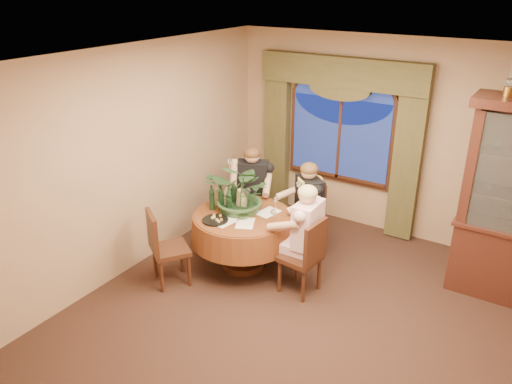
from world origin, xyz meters
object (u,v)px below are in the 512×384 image
Objects in this scene: stoneware_vase at (241,200)px; wine_bottle_3 at (229,200)px; wine_bottle_1 at (221,198)px; chair_front_left at (171,248)px; chair_back_right at (303,217)px; wine_bottle_5 at (218,193)px; chair_back at (249,204)px; olive_bowl at (243,216)px; centerpiece_plant at (242,168)px; wine_bottle_0 at (212,198)px; person_pink at (307,238)px; wine_bottle_4 at (226,197)px; dining_table at (243,240)px; wine_bottle_2 at (234,193)px; person_scarf at (309,210)px; oil_lamp_left at (510,80)px; chair_right at (300,256)px; person_back at (252,193)px.

wine_bottle_3 is at bearing -116.80° from stoneware_vase.
chair_front_left is at bearing -106.88° from wine_bottle_1.
wine_bottle_5 reaches higher than chair_back_right.
chair_back is 6.41× the size of olive_bowl.
stoneware_vase is at bearing 146.69° from centerpiece_plant.
wine_bottle_5 is at bearing 95.10° from wine_bottle_0.
stoneware_vase is 0.81× the size of wine_bottle_3.
wine_bottle_4 is (-1.16, -0.00, 0.25)m from person_pink.
dining_table is 4.05× the size of wine_bottle_2.
wine_bottle_2 is at bearing 72.09° from person_scarf.
oil_lamp_left is 0.35× the size of chair_back.
person_pink is 1.19m from wine_bottle_2.
oil_lamp_left reaches higher than chair_back_right.
person_scarf is at bearing 24.53° from person_pink.
wine_bottle_1 is at bearing 30.79° from wine_bottle_0.
wine_bottle_3 reaches higher than olive_bowl.
wine_bottle_0 is at bearing 96.05° from chair_right.
person_back reaches higher than chair_back_right.
oil_lamp_left is 1.03× the size of wine_bottle_3.
chair_back is 1.54m from person_pink.
chair_front_left is 0.92m from wine_bottle_3.
wine_bottle_1 reaches higher than stoneware_vase.
person_pink reaches higher than chair_back_right.
wine_bottle_3 is (0.36, 0.73, 0.44)m from chair_front_left.
person_back reaches higher than chair_back.
chair_right is at bearing -5.72° from wine_bottle_4.
person_pink is 4.06× the size of wine_bottle_2.
chair_back_right is 3.58× the size of stoneware_vase.
olive_bowl is at bearing 83.52° from chair_front_left.
dining_table is at bearing 90.00° from person_back.
chair_right is at bearing -3.10° from wine_bottle_3.
oil_lamp_left is 3.30m from stoneware_vase.
chair_back_right is at bearing 93.44° from chair_front_left.
wine_bottle_1 is at bearing -158.58° from oil_lamp_left.
centerpiece_plant is 0.46m from wine_bottle_2.
wine_bottle_2 is at bearing 145.53° from dining_table.
wine_bottle_0 is (-0.99, -0.79, 0.24)m from person_scarf.
wine_bottle_2 is at bearing 140.56° from olive_bowl.
wine_bottle_5 is at bearing -174.65° from centerpiece_plant.
wine_bottle_1 is at bearing -174.46° from dining_table.
olive_bowl is (-0.84, -0.10, 0.10)m from person_pink.
person_pink is (0.47, -0.81, 0.19)m from chair_back_right.
stoneware_vase is at bearing 80.99° from chair_back_right.
olive_bowl is at bearing 96.00° from person_pink.
person_pink is (1.44, 0.79, 0.19)m from chair_front_left.
person_scarf is 4.06× the size of wine_bottle_2.
person_scarf is at bearing 27.15° from chair_right.
wine_bottle_4 is (-0.16, -0.11, 0.03)m from stoneware_vase.
chair_right is 2.91× the size of wine_bottle_2.
chair_back_right is 1.87m from chair_front_left.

